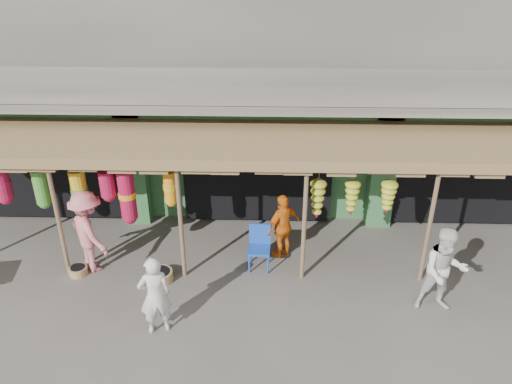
{
  "coord_description": "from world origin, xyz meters",
  "views": [
    {
      "loc": [
        0.27,
        -8.83,
        6.49
      ],
      "look_at": [
        -0.01,
        1.0,
        1.41
      ],
      "focal_mm": 35.0,
      "sensor_mm": 36.0,
      "label": 1
    }
  ],
  "objects_px": {
    "blue_chair": "(259,244)",
    "person_right": "(444,271)",
    "person_vendor": "(283,226)",
    "person_shopper": "(89,232)",
    "person_front": "(155,296)"
  },
  "relations": [
    {
      "from": "person_front",
      "to": "person_right",
      "type": "relative_size",
      "value": 0.89
    },
    {
      "from": "person_front",
      "to": "person_right",
      "type": "height_order",
      "value": "person_right"
    },
    {
      "from": "blue_chair",
      "to": "person_shopper",
      "type": "distance_m",
      "value": 3.62
    },
    {
      "from": "blue_chair",
      "to": "person_right",
      "type": "xyz_separation_m",
      "value": [
        3.49,
        -1.32,
        0.34
      ]
    },
    {
      "from": "person_right",
      "to": "person_vendor",
      "type": "height_order",
      "value": "person_right"
    },
    {
      "from": "person_front",
      "to": "person_shopper",
      "type": "relative_size",
      "value": 0.85
    },
    {
      "from": "blue_chair",
      "to": "person_vendor",
      "type": "bearing_deg",
      "value": 40.0
    },
    {
      "from": "person_right",
      "to": "person_front",
      "type": "bearing_deg",
      "value": -170.14
    },
    {
      "from": "blue_chair",
      "to": "person_front",
      "type": "relative_size",
      "value": 0.62
    },
    {
      "from": "person_right",
      "to": "person_shopper",
      "type": "distance_m",
      "value": 7.17
    },
    {
      "from": "blue_chair",
      "to": "person_right",
      "type": "height_order",
      "value": "person_right"
    },
    {
      "from": "person_front",
      "to": "person_right",
      "type": "bearing_deg",
      "value": 170.2
    },
    {
      "from": "person_vendor",
      "to": "person_shopper",
      "type": "distance_m",
      "value": 4.15
    },
    {
      "from": "person_vendor",
      "to": "blue_chair",
      "type": "bearing_deg",
      "value": -3.3
    },
    {
      "from": "person_front",
      "to": "blue_chair",
      "type": "bearing_deg",
      "value": -148.94
    }
  ]
}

